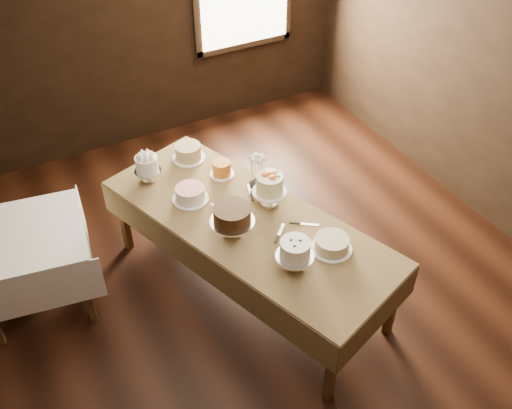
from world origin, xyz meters
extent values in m
cube|color=black|center=(0.00, 0.00, 0.00)|extent=(5.00, 6.00, 0.01)
cube|color=black|center=(0.00, 3.00, 1.40)|extent=(5.00, 0.02, 2.80)
cube|color=#462E17|center=(-0.05, -1.04, 0.36)|extent=(0.08, 0.08, 0.72)
cube|color=#462E17|center=(-0.85, 1.21, 0.36)|extent=(0.08, 0.08, 0.72)
cube|color=#462E17|center=(0.72, -0.76, 0.36)|extent=(0.08, 0.08, 0.72)
cube|color=#462E17|center=(-0.09, 1.48, 0.36)|extent=(0.08, 0.08, 0.72)
cube|color=#462E17|center=(-0.07, 0.22, 0.76)|extent=(1.74, 2.68, 0.04)
cube|color=olive|center=(-0.07, 0.22, 0.79)|extent=(1.81, 2.76, 0.01)
cube|color=#462E17|center=(-1.40, 0.50, 0.36)|extent=(0.06, 0.06, 0.72)
cube|color=#462E17|center=(-1.29, 1.23, 0.36)|extent=(0.06, 0.06, 0.72)
cube|color=#462E17|center=(-1.71, 0.92, 0.74)|extent=(0.95, 0.95, 0.04)
cube|color=white|center=(-1.71, 0.92, 0.77)|extent=(1.04, 1.04, 0.01)
cylinder|color=silver|center=(-0.59, 1.11, 0.85)|extent=(0.24, 0.24, 0.11)
cylinder|color=white|center=(-0.59, 1.11, 0.98)|extent=(0.25, 0.25, 0.14)
cylinder|color=white|center=(-0.16, 1.24, 0.80)|extent=(0.31, 0.31, 0.01)
cylinder|color=tan|center=(-0.16, 1.24, 0.87)|extent=(0.31, 0.31, 0.13)
cylinder|color=white|center=(-0.37, 0.68, 0.80)|extent=(0.31, 0.31, 0.01)
cylinder|color=white|center=(-0.37, 0.68, 0.86)|extent=(0.35, 0.35, 0.10)
cylinder|color=white|center=(0.01, 0.87, 0.80)|extent=(0.22, 0.22, 0.01)
cylinder|color=#C06A1B|center=(0.01, 0.87, 0.87)|extent=(0.18, 0.18, 0.13)
cylinder|color=silver|center=(-0.23, 0.15, 0.86)|extent=(0.36, 0.36, 0.13)
cylinder|color=#3E210C|center=(-0.23, 0.15, 0.99)|extent=(0.32, 0.32, 0.13)
cylinder|color=white|center=(0.19, 0.33, 0.86)|extent=(0.29, 0.29, 0.14)
cylinder|color=#F9F3BA|center=(0.19, 0.33, 1.01)|extent=(0.24, 0.24, 0.16)
cylinder|color=silver|center=(0.00, -0.40, 0.86)|extent=(0.29, 0.29, 0.13)
cylinder|color=white|center=(0.00, -0.40, 0.99)|extent=(0.30, 0.30, 0.13)
cylinder|color=white|center=(0.35, -0.38, 0.80)|extent=(0.32, 0.32, 0.01)
cylinder|color=beige|center=(0.35, -0.38, 0.86)|extent=(0.37, 0.37, 0.10)
cube|color=silver|center=(0.12, -0.01, 0.80)|extent=(0.19, 0.19, 0.01)
cube|color=silver|center=(0.35, -0.06, 0.80)|extent=(0.21, 0.16, 0.01)
cube|color=silver|center=(-0.22, 0.48, 0.80)|extent=(0.12, 0.23, 0.01)
cube|color=silver|center=(0.13, 0.57, 0.80)|extent=(0.10, 0.24, 0.01)
imported|color=#2D2823|center=(0.19, 0.54, 0.87)|extent=(0.19, 0.19, 0.15)
camera|label=1|loc=(-1.63, -2.88, 3.88)|focal=40.22mm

